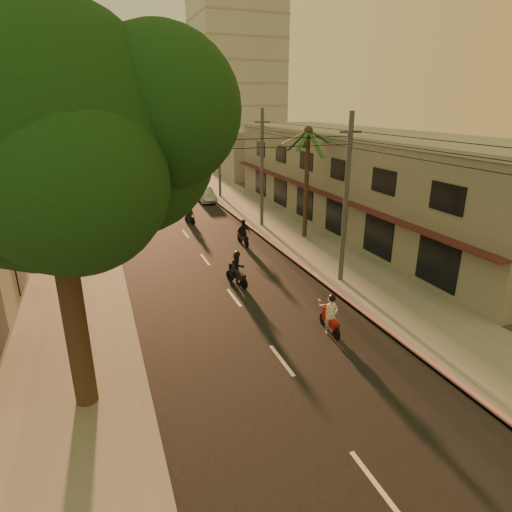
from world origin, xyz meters
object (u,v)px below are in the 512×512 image
object	(u,v)px
scooter_mid_a	(237,270)
scooter_far_a	(190,215)
palm_tree	(308,137)
broadleaf_tree	(62,137)
scooter_red	(331,316)
parked_car	(205,195)
scooter_mid_b	(243,234)

from	to	relation	value
scooter_mid_a	scooter_far_a	xyz separation A→B (m)	(0.32, 13.35, -0.17)
palm_tree	broadleaf_tree	bearing A→B (deg)	-136.52
scooter_red	scooter_mid_a	xyz separation A→B (m)	(-2.13, 6.26, 0.10)
parked_car	scooter_mid_b	bearing A→B (deg)	-94.28
broadleaf_tree	scooter_far_a	xyz separation A→B (m)	(7.61, 20.69, -7.76)
palm_tree	scooter_red	bearing A→B (deg)	-112.11
broadleaf_tree	scooter_red	world-z (taller)	broadleaf_tree
parked_car	palm_tree	bearing A→B (deg)	-75.78
scooter_mid_b	scooter_mid_a	bearing A→B (deg)	-114.93
scooter_mid_b	parked_car	distance (m)	14.56
broadleaf_tree	scooter_mid_b	bearing A→B (deg)	54.48
scooter_mid_b	scooter_far_a	size ratio (longest dim) A/B	1.20
scooter_mid_a	palm_tree	bearing A→B (deg)	26.54
scooter_red	broadleaf_tree	bearing A→B (deg)	-169.54
scooter_red	scooter_mid_b	distance (m)	12.73
scooter_mid_a	scooter_mid_b	size ratio (longest dim) A/B	1.04
palm_tree	scooter_red	world-z (taller)	palm_tree
palm_tree	scooter_mid_b	size ratio (longest dim) A/B	4.36
broadleaf_tree	parked_car	bearing A→B (deg)	69.08
broadleaf_tree	scooter_mid_a	xyz separation A→B (m)	(7.29, 7.34, -7.58)
scooter_far_a	parked_car	distance (m)	8.29
scooter_red	scooter_mid_a	bearing A→B (deg)	112.72
broadleaf_tree	palm_tree	xyz separation A→B (m)	(14.61, 13.86, -1.33)
palm_tree	scooter_far_a	distance (m)	11.71
palm_tree	scooter_mid_b	xyz separation A→B (m)	(-4.76, -0.06, -6.32)
scooter_far_a	scooter_mid_a	bearing A→B (deg)	-108.61
palm_tree	scooter_mid_a	world-z (taller)	palm_tree
scooter_far_a	palm_tree	bearing A→B (deg)	-61.53
scooter_far_a	parked_car	world-z (taller)	scooter_far_a
broadleaf_tree	scooter_red	xyz separation A→B (m)	(9.42, 1.08, -7.69)
scooter_far_a	parked_car	xyz separation A→B (m)	(3.22, 7.64, -0.06)
broadleaf_tree	scooter_red	bearing A→B (deg)	6.53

